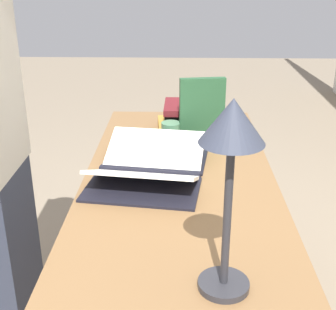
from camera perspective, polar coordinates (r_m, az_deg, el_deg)
reading_desk at (r=1.63m, az=1.44°, el=-6.27°), size 1.52×0.65×0.75m
open_book at (r=1.61m, az=-2.20°, el=-1.47°), size 0.52×0.43×0.10m
book_stack_tall at (r=2.01m, az=2.99°, el=4.42°), size 0.23×0.30×0.12m
book_standing_upright at (r=1.84m, az=4.24°, el=5.21°), size 0.05×0.18×0.27m
reading_lamp at (r=0.94m, az=7.85°, el=0.94°), size 0.13×0.13×0.44m
coffee_mug at (r=1.86m, az=0.43°, el=2.60°), size 0.11×0.08×0.10m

